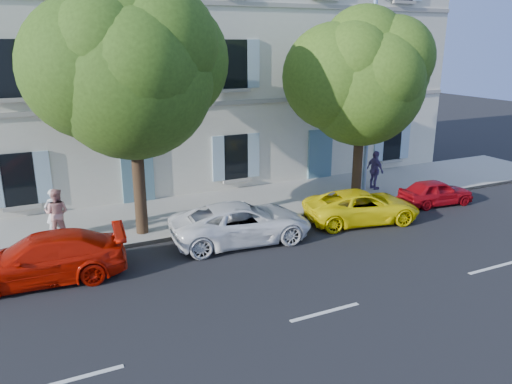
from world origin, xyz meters
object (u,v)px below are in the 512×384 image
car_white_coupe (242,223)px  car_yellow_supercar (362,206)px  car_red_hatchback (436,192)px  tree_left (132,77)px  tree_right (362,84)px  pedestrian_a (54,213)px  pedestrian_b (57,213)px  car_red_coupe (41,259)px  pedestrian_c (375,170)px  street_lamp (373,80)px

car_white_coupe → car_yellow_supercar: size_ratio=1.11×
car_red_hatchback → car_yellow_supercar: bearing=101.2°
tree_left → tree_right: 8.86m
pedestrian_a → pedestrian_b: 0.13m
car_white_coupe → tree_left: (-2.94, 1.88, 4.76)m
car_red_hatchback → pedestrian_a: pedestrian_a is taller
car_white_coupe → car_yellow_supercar: bearing=-87.3°
tree_right → car_white_coupe: bearing=-164.7°
car_red_coupe → tree_left: bearing=128.7°
tree_left → pedestrian_c: size_ratio=4.70×
car_red_coupe → tree_right: bearing=104.7°
pedestrian_c → tree_left: bearing=92.9°
car_red_coupe → street_lamp: street_lamp is taller
car_yellow_supercar → tree_left: tree_left is taller
car_white_coupe → pedestrian_a: 6.32m
car_yellow_supercar → pedestrian_c: 4.09m
pedestrian_a → pedestrian_c: 13.38m
car_red_coupe → tree_left: (3.32, 2.13, 4.76)m
car_white_coupe → car_yellow_supercar: car_white_coupe is taller
street_lamp → pedestrian_b: bearing=174.6°
tree_right → pedestrian_b: 12.19m
car_red_hatchback → tree_left: size_ratio=0.38×
car_red_coupe → pedestrian_c: bearing=107.9°
street_lamp → pedestrian_a: (-12.05, 1.23, -4.08)m
car_red_hatchback → pedestrian_a: (-14.55, 2.64, 0.45)m
car_yellow_supercar → pedestrian_b: pedestrian_b is taller
car_red_hatchback → tree_left: (-11.83, 1.72, 4.89)m
car_red_coupe → tree_right: (12.17, 1.87, 4.26)m
car_white_coupe → pedestrian_c: size_ratio=2.74×
street_lamp → car_red_coupe: bearing=-171.8°
car_yellow_supercar → car_white_coupe: bearing=98.8°
car_red_coupe → tree_right: size_ratio=0.62×
pedestrian_a → pedestrian_c: pedestrian_c is taller
car_red_coupe → car_yellow_supercar: size_ratio=1.07×
pedestrian_b → car_white_coupe: bearing=179.9°
tree_left → pedestrian_a: tree_left is taller
car_white_coupe → tree_right: bearing=-69.7°
car_red_hatchback → tree_right: (-2.98, 1.46, 4.39)m
car_white_coupe → car_red_hatchback: bearing=-84.0°
car_red_hatchback → street_lamp: bearing=66.7°
tree_left → street_lamp: (9.33, -0.31, -0.36)m
tree_left → tree_right: (8.85, -0.26, -0.50)m
tree_right → pedestrian_c: size_ratio=4.27×
pedestrian_b → tree_left: bearing=-171.5°
pedestrian_a → pedestrian_b: size_ratio=0.98×
car_white_coupe → street_lamp: size_ratio=0.55×
car_red_coupe → car_white_coupe: 6.27m
car_white_coupe → pedestrian_c: bearing=-65.8°
tree_left → pedestrian_b: bearing=162.8°
car_red_coupe → car_yellow_supercar: (11.12, 0.06, -0.07)m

